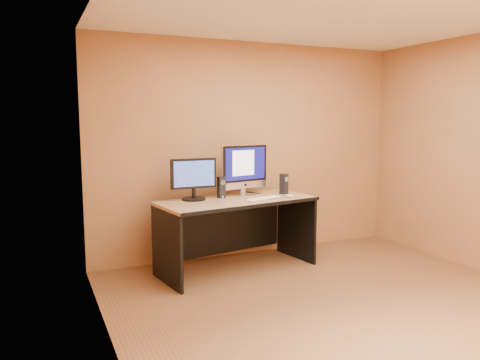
# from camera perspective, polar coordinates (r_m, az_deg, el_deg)

# --- Properties ---
(floor) EXTENTS (4.00, 4.00, 0.00)m
(floor) POSITION_cam_1_polar(r_m,az_deg,el_deg) (4.40, 12.92, -15.15)
(floor) COLOR brown
(floor) RESTS_ON ground
(walls) EXTENTS (4.00, 4.00, 2.60)m
(walls) POSITION_cam_1_polar(r_m,az_deg,el_deg) (4.09, 13.45, 1.95)
(walls) COLOR #AB6A45
(walls) RESTS_ON ground
(ceiling) EXTENTS (4.00, 4.00, 0.00)m
(ceiling) POSITION_cam_1_polar(r_m,az_deg,el_deg) (4.17, 14.02, 20.03)
(ceiling) COLOR white
(ceiling) RESTS_ON walls
(desk) EXTENTS (1.83, 1.02, 0.80)m
(desk) POSITION_cam_1_polar(r_m,az_deg,el_deg) (5.22, -0.37, -6.69)
(desk) COLOR #A98254
(desk) RESTS_ON ground
(imac) EXTENTS (0.65, 0.35, 0.59)m
(imac) POSITION_cam_1_polar(r_m,az_deg,el_deg) (5.36, 0.72, 1.25)
(imac) COLOR silver
(imac) RESTS_ON desk
(second_monitor) EXTENTS (0.52, 0.27, 0.45)m
(second_monitor) POSITION_cam_1_polar(r_m,az_deg,el_deg) (5.09, -5.68, 0.08)
(second_monitor) COLOR black
(second_monitor) RESTS_ON desk
(speaker_left) EXTENTS (0.08, 0.08, 0.24)m
(speaker_left) POSITION_cam_1_polar(r_m,az_deg,el_deg) (5.22, -2.30, -0.90)
(speaker_left) COLOR black
(speaker_left) RESTS_ON desk
(speaker_right) EXTENTS (0.09, 0.10, 0.24)m
(speaker_right) POSITION_cam_1_polar(r_m,az_deg,el_deg) (5.52, 5.37, -0.48)
(speaker_right) COLOR black
(speaker_right) RESTS_ON desk
(keyboard) EXTENTS (0.48, 0.26, 0.02)m
(keyboard) POSITION_cam_1_polar(r_m,az_deg,el_deg) (5.13, 2.90, -2.29)
(keyboard) COLOR silver
(keyboard) RESTS_ON desk
(mouse) EXTENTS (0.09, 0.12, 0.04)m
(mouse) POSITION_cam_1_polar(r_m,az_deg,el_deg) (5.27, 6.06, -1.95)
(mouse) COLOR silver
(mouse) RESTS_ON desk
(cable_a) EXTENTS (0.10, 0.22, 0.01)m
(cable_a) POSITION_cam_1_polar(r_m,az_deg,el_deg) (5.57, 1.67, -1.57)
(cable_a) COLOR black
(cable_a) RESTS_ON desk
(cable_b) EXTENTS (0.04, 0.19, 0.01)m
(cable_b) POSITION_cam_1_polar(r_m,az_deg,el_deg) (5.51, 0.72, -1.65)
(cable_b) COLOR black
(cable_b) RESTS_ON desk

